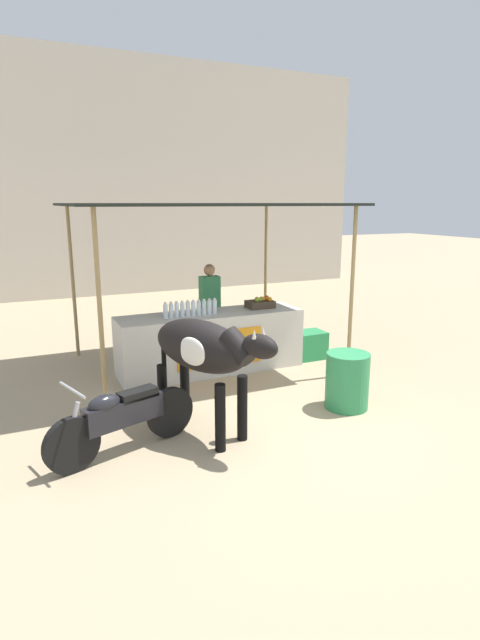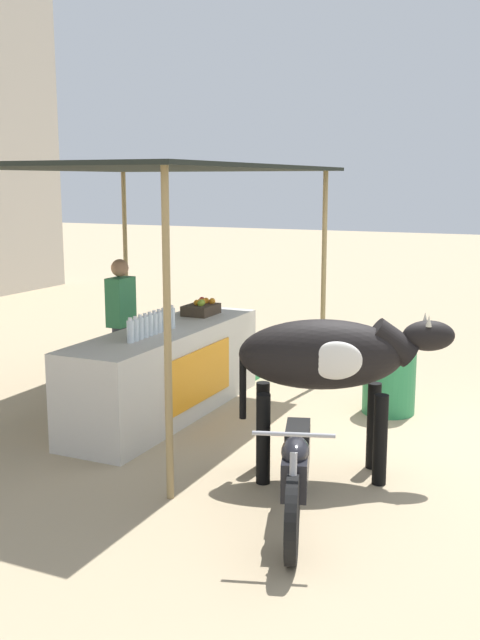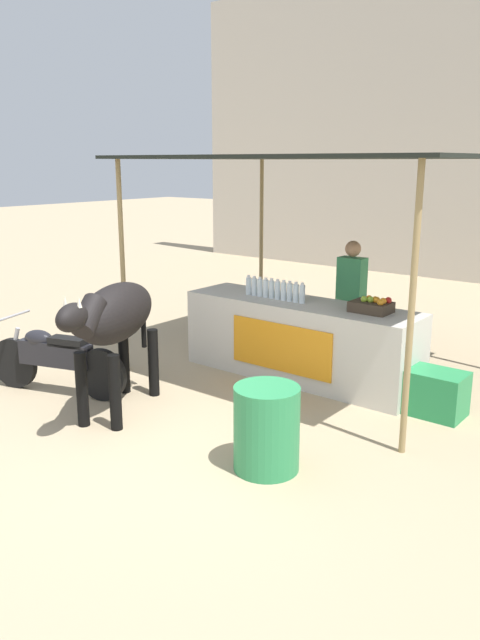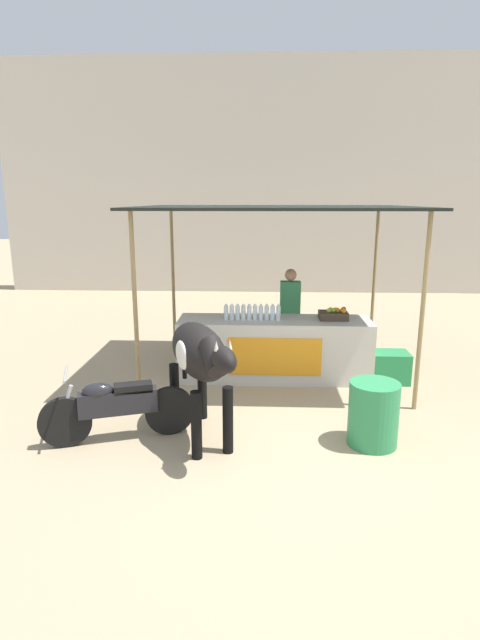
# 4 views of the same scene
# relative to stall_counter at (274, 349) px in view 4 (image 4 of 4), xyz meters

# --- Properties ---
(ground_plane) EXTENTS (60.00, 60.00, 0.00)m
(ground_plane) POSITION_rel_stall_counter_xyz_m (0.00, -2.20, -0.48)
(ground_plane) COLOR tan
(building_wall_far) EXTENTS (16.00, 0.50, 6.75)m
(building_wall_far) POSITION_rel_stall_counter_xyz_m (0.00, 7.86, 2.89)
(building_wall_far) COLOR beige
(building_wall_far) RESTS_ON ground
(stall_counter) EXTENTS (3.00, 0.82, 0.96)m
(stall_counter) POSITION_rel_stall_counter_xyz_m (0.00, 0.00, 0.00)
(stall_counter) COLOR beige
(stall_counter) RESTS_ON ground
(stall_awning) EXTENTS (4.20, 3.20, 2.68)m
(stall_awning) POSITION_rel_stall_counter_xyz_m (0.00, 0.30, 2.09)
(stall_awning) COLOR black
(stall_awning) RESTS_ON ground
(water_bottle_row) EXTENTS (0.88, 0.07, 0.25)m
(water_bottle_row) POSITION_rel_stall_counter_xyz_m (-0.35, -0.05, 0.59)
(water_bottle_row) COLOR silver
(water_bottle_row) RESTS_ON stall_counter
(fruit_crate) EXTENTS (0.44, 0.32, 0.18)m
(fruit_crate) POSITION_rel_stall_counter_xyz_m (0.92, 0.05, 0.55)
(fruit_crate) COLOR #3F3326
(fruit_crate) RESTS_ON stall_counter
(vendor_behind_counter) EXTENTS (0.34, 0.22, 1.65)m
(vendor_behind_counter) POSITION_rel_stall_counter_xyz_m (0.28, 0.75, 0.37)
(vendor_behind_counter) COLOR #383842
(vendor_behind_counter) RESTS_ON ground
(cooler_box) EXTENTS (0.60, 0.44, 0.48)m
(cooler_box) POSITION_rel_stall_counter_xyz_m (1.78, -0.10, -0.24)
(cooler_box) COLOR #268C4C
(cooler_box) RESTS_ON ground
(water_barrel) EXTENTS (0.57, 0.57, 0.76)m
(water_barrel) POSITION_rel_stall_counter_xyz_m (1.10, -2.18, -0.10)
(water_barrel) COLOR #2D8C51
(water_barrel) RESTS_ON ground
(cow) EXTENTS (1.07, 1.81, 1.44)m
(cow) POSITION_rel_stall_counter_xyz_m (-0.91, -2.13, 0.55)
(cow) COLOR black
(cow) RESTS_ON ground
(motorcycle_parked) EXTENTS (1.74, 0.75, 0.90)m
(motorcycle_parked) POSITION_rel_stall_counter_xyz_m (-1.89, -2.22, -0.05)
(motorcycle_parked) COLOR black
(motorcycle_parked) RESTS_ON ground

